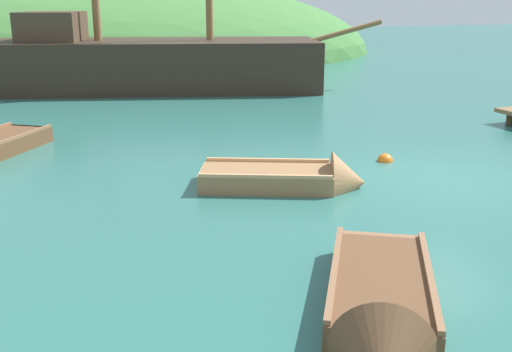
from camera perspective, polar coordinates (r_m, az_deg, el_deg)
ground_plane at (r=12.92m, az=17.17°, el=-0.27°), size 120.00×120.00×0.00m
shore_hill at (r=40.86m, az=-20.17°, el=10.50°), size 44.66×27.61×10.64m
sailing_ship at (r=24.92m, az=-10.25°, el=9.75°), size 15.96×7.68×12.29m
rowboat_portside at (r=11.81m, az=3.71°, el=-0.49°), size 3.42×2.39×1.19m
rowboat_outer_left at (r=7.14m, az=11.72°, el=-12.72°), size 2.75×3.52×1.15m
buoy_orange at (r=14.01m, az=12.09°, el=1.38°), size 0.36×0.36×0.36m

